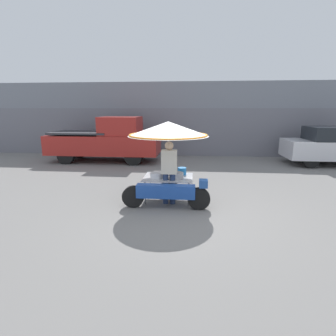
% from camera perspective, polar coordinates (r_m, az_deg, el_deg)
% --- Properties ---
extents(ground_plane, '(36.00, 36.00, 0.00)m').
position_cam_1_polar(ground_plane, '(6.31, 3.26, -9.26)').
color(ground_plane, slate).
extents(shopfront_building, '(28.00, 2.06, 3.68)m').
position_cam_1_polar(shopfront_building, '(14.45, 4.65, 10.61)').
color(shopfront_building, gray).
rests_on(shopfront_building, ground).
extents(vendor_motorcycle_cart, '(2.13, 2.05, 2.05)m').
position_cam_1_polar(vendor_motorcycle_cart, '(6.64, 0.04, 6.48)').
color(vendor_motorcycle_cart, black).
rests_on(vendor_motorcycle_cart, ground).
extents(vendor_person, '(0.38, 0.22, 1.59)m').
position_cam_1_polar(vendor_person, '(6.51, 0.25, -0.31)').
color(vendor_person, navy).
rests_on(vendor_person, ground).
extents(parked_car, '(4.17, 1.78, 1.63)m').
position_cam_1_polar(parked_car, '(13.26, 32.61, 4.07)').
color(parked_car, black).
rests_on(parked_car, ground).
extents(pickup_truck, '(4.99, 1.77, 2.02)m').
position_cam_1_polar(pickup_truck, '(12.26, -13.13, 5.87)').
color(pickup_truck, black).
rests_on(pickup_truck, ground).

